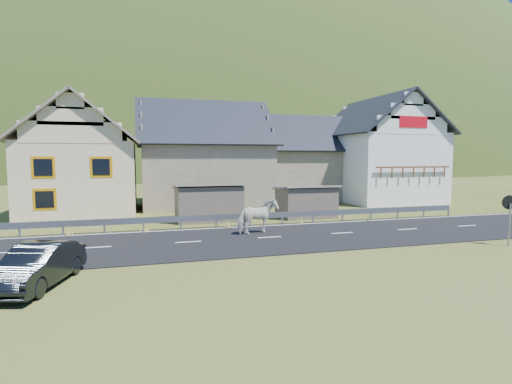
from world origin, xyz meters
name	(u,v)px	position (x,y,z in m)	size (l,w,h in m)	color
ground	(269,238)	(0.00, 0.00, 0.00)	(160.00, 160.00, 0.00)	#3A4814
road	(269,238)	(0.00, 0.00, 0.02)	(60.00, 7.00, 0.04)	black
lane_markings	(269,237)	(0.00, 0.00, 0.04)	(60.00, 6.60, 0.01)	silver
guardrail	(250,216)	(0.00, 3.68, 0.56)	(28.10, 0.09, 0.75)	#93969B
shed_left	(208,203)	(-2.00, 6.50, 1.10)	(4.30, 3.30, 2.40)	#706054
shed_right	(306,202)	(4.50, 6.00, 1.00)	(3.80, 2.90, 2.20)	#706054
house_cream	(83,152)	(-10.00, 12.00, 4.36)	(7.80, 9.80, 8.30)	beige
house_stone_a	(203,150)	(-1.00, 15.00, 4.63)	(10.80, 9.80, 8.90)	gray
house_stone_b	(304,155)	(9.00, 17.00, 4.24)	(9.80, 8.80, 8.10)	gray
house_white	(377,146)	(15.00, 14.00, 5.06)	(8.80, 10.80, 9.70)	white
mountain	(166,206)	(5.00, 180.00, -20.00)	(440.00, 280.00, 260.00)	#213E11
horse	(258,217)	(-0.30, 1.06, 0.93)	(2.12, 0.96, 1.79)	beige
car	(38,265)	(-9.20, -5.03, 0.66)	(1.39, 3.98, 1.31)	black
traffic_mirror	(509,209)	(9.79, -4.65, 1.69)	(0.63, 0.24, 2.31)	#93969B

